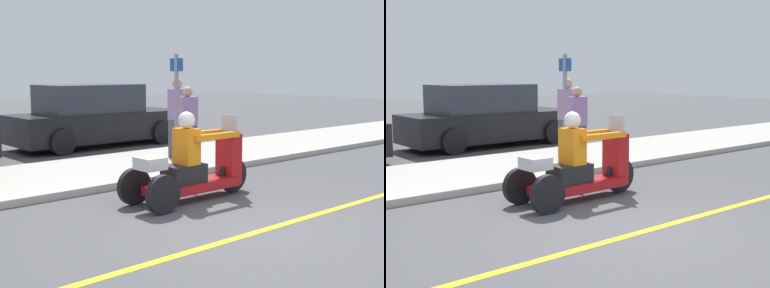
{
  "view_description": "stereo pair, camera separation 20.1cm",
  "coord_description": "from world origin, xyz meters",
  "views": [
    {
      "loc": [
        -4.9,
        -4.35,
        2.03
      ],
      "look_at": [
        0.49,
        1.8,
        0.89
      ],
      "focal_mm": 50.0,
      "sensor_mm": 36.0,
      "label": 1
    },
    {
      "loc": [
        -4.75,
        -4.48,
        2.03
      ],
      "look_at": [
        0.49,
        1.8,
        0.89
      ],
      "focal_mm": 50.0,
      "sensor_mm": 36.0,
      "label": 2
    }
  ],
  "objects": [
    {
      "name": "ground_plane",
      "position": [
        0.0,
        0.0,
        0.0
      ],
      "size": [
        60.0,
        60.0,
        0.0
      ],
      "primitive_type": "plane",
      "color": "#4C4C4F"
    },
    {
      "name": "motorcycle_trike",
      "position": [
        0.5,
        1.8,
        0.49
      ],
      "size": [
        2.32,
        0.8,
        1.4
      ],
      "color": "black",
      "rests_on": "ground"
    },
    {
      "name": "sidewalk_strip",
      "position": [
        0.0,
        4.6,
        0.06
      ],
      "size": [
        28.0,
        2.8,
        0.12
      ],
      "color": "#B2ADA3",
      "rests_on": "ground"
    },
    {
      "name": "lane_stripe",
      "position": [
        0.49,
        0.0,
        0.0
      ],
      "size": [
        24.0,
        0.12,
        0.01
      ],
      "color": "gold",
      "rests_on": "ground"
    },
    {
      "name": "parked_car_lot_left",
      "position": [
        2.5,
        8.03,
        0.77
      ],
      "size": [
        4.64,
        1.95,
        1.65
      ],
      "color": "black",
      "rests_on": "ground"
    },
    {
      "name": "street_sign",
      "position": [
        1.54,
        3.45,
        1.32
      ],
      "size": [
        0.08,
        0.36,
        2.2
      ],
      "color": "gray",
      "rests_on": "sidewalk_strip"
    },
    {
      "name": "spectator_near_curb",
      "position": [
        2.26,
        3.96,
        0.88
      ],
      "size": [
        0.4,
        0.27,
        1.57
      ],
      "color": "#38476B",
      "rests_on": "sidewalk_strip"
    },
    {
      "name": "spectator_end_of_line",
      "position": [
        2.54,
        4.63,
        0.95
      ],
      "size": [
        0.46,
        0.36,
        1.72
      ],
      "color": "#515156",
      "rests_on": "sidewalk_strip"
    }
  ]
}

